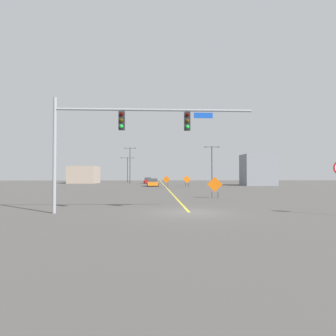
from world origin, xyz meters
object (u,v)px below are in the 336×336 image
(street_lamp_near_right, at_px, (128,167))
(traffic_signal_assembly, at_px, (122,129))
(street_lamp_near_left, at_px, (130,163))
(construction_sign_median_near, at_px, (186,179))
(construction_sign_right_lane, at_px, (215,185))
(street_lamp_mid_right, at_px, (212,162))
(car_red_passing, at_px, (148,181))
(construction_sign_left_lane, at_px, (187,180))
(construction_sign_right_shoulder, at_px, (166,180))
(car_orange_approaching, at_px, (153,183))

(street_lamp_near_right, bearing_deg, traffic_signal_assembly, -84.95)
(street_lamp_near_left, distance_m, construction_sign_median_near, 19.95)
(traffic_signal_assembly, height_order, construction_sign_right_lane, traffic_signal_assembly)
(street_lamp_mid_right, height_order, car_red_passing, street_lamp_mid_right)
(street_lamp_near_left, bearing_deg, traffic_signal_assembly, -85.58)
(street_lamp_near_left, xyz_separation_m, construction_sign_left_lane, (11.85, -25.67, -4.06))
(construction_sign_right_shoulder, xyz_separation_m, car_orange_approaching, (-2.39, 5.66, -0.59))
(street_lamp_mid_right, xyz_separation_m, car_red_passing, (-13.22, 15.55, -3.96))
(street_lamp_mid_right, xyz_separation_m, construction_sign_right_lane, (-5.89, -30.82, -3.46))
(street_lamp_mid_right, bearing_deg, construction_sign_right_shoulder, -139.38)
(street_lamp_mid_right, xyz_separation_m, construction_sign_right_shoulder, (-9.48, -8.13, -3.39))
(street_lamp_near_right, height_order, construction_sign_left_lane, street_lamp_near_right)
(car_orange_approaching, bearing_deg, car_red_passing, 94.30)
(street_lamp_near_left, relative_size, construction_sign_median_near, 4.51)
(traffic_signal_assembly, bearing_deg, car_red_passing, 89.88)
(construction_sign_right_lane, bearing_deg, car_orange_approaching, 101.91)
(street_lamp_mid_right, relative_size, construction_sign_left_lane, 4.00)
(car_orange_approaching, bearing_deg, street_lamp_mid_right, 11.74)
(construction_sign_right_shoulder, height_order, car_red_passing, construction_sign_right_shoulder)
(street_lamp_mid_right, bearing_deg, construction_sign_right_lane, -100.82)
(construction_sign_median_near, bearing_deg, construction_sign_right_shoulder, -113.47)
(traffic_signal_assembly, distance_m, car_orange_approaching, 38.62)
(traffic_signal_assembly, xyz_separation_m, street_lamp_mid_right, (13.34, 40.84, -0.13))
(street_lamp_near_right, relative_size, street_lamp_mid_right, 0.90)
(car_red_passing, bearing_deg, construction_sign_left_lane, -73.25)
(street_lamp_near_right, bearing_deg, construction_sign_median_near, -57.49)
(street_lamp_near_left, bearing_deg, street_lamp_mid_right, -43.84)
(street_lamp_mid_right, relative_size, car_red_passing, 1.83)
(construction_sign_right_lane, bearing_deg, construction_sign_left_lane, 90.21)
(construction_sign_left_lane, relative_size, car_red_passing, 0.46)
(construction_sign_left_lane, bearing_deg, traffic_signal_assembly, -102.86)
(street_lamp_near_left, xyz_separation_m, car_orange_approaching, (5.95, -19.58, -4.62))
(construction_sign_right_lane, height_order, car_orange_approaching, construction_sign_right_lane)
(street_lamp_near_right, distance_m, construction_sign_left_lane, 36.10)
(street_lamp_mid_right, bearing_deg, car_orange_approaching, -168.26)
(street_lamp_near_left, distance_m, construction_sign_right_lane, 49.57)
(construction_sign_right_shoulder, xyz_separation_m, car_red_passing, (-3.74, 23.68, -0.58))
(traffic_signal_assembly, distance_m, construction_sign_right_lane, 12.99)
(street_lamp_near_right, relative_size, construction_sign_left_lane, 3.60)
(street_lamp_near_left, relative_size, car_red_passing, 2.12)
(construction_sign_right_shoulder, height_order, car_orange_approaching, construction_sign_right_shoulder)
(street_lamp_near_left, xyz_separation_m, car_red_passing, (4.60, -1.57, -4.61))
(car_red_passing, bearing_deg, street_lamp_mid_right, -49.62)
(traffic_signal_assembly, bearing_deg, street_lamp_near_left, 94.42)
(street_lamp_near_right, xyz_separation_m, construction_sign_left_lane, (13.18, -33.46, -3.07))
(construction_sign_right_shoulder, bearing_deg, construction_sign_right_lane, -81.01)
(construction_sign_right_lane, xyz_separation_m, car_red_passing, (-7.33, 46.37, -0.51))
(construction_sign_right_shoulder, height_order, construction_sign_median_near, construction_sign_median_near)
(street_lamp_near_left, relative_size, construction_sign_left_lane, 4.64)
(construction_sign_right_lane, xyz_separation_m, car_orange_approaching, (-5.98, 28.36, -0.52))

